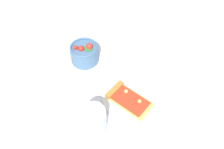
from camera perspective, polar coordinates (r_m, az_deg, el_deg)
ground_plane at (r=0.97m, az=6.02°, el=-2.49°), size 2.40×2.40×0.00m
plate at (r=0.94m, az=5.68°, el=-4.26°), size 0.26×0.26×0.01m
pizza_slice_main at (r=0.91m, az=3.32°, el=-5.36°), size 0.16×0.17×0.02m
salad_bowl at (r=1.03m, az=-6.17°, el=4.80°), size 0.11×0.11×0.09m
soda_glass at (r=0.83m, az=-4.01°, el=-10.41°), size 0.08×0.08×0.11m
paper_napkin at (r=1.10m, az=3.89°, el=6.24°), size 0.14×0.17×0.00m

